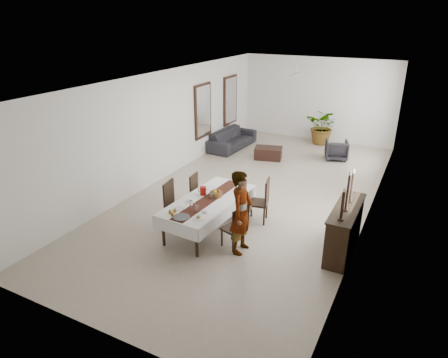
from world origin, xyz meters
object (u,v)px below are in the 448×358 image
(red_pitcher, at_px, (203,191))
(woman, at_px, (241,212))
(sofa, at_px, (232,139))
(dining_table_top, at_px, (209,201))
(sideboard_body, at_px, (344,230))

(red_pitcher, height_order, woman, woman)
(woman, bearing_deg, sofa, 25.83)
(woman, bearing_deg, dining_table_top, 62.33)
(red_pitcher, xyz_separation_m, sideboard_body, (3.23, 0.27, -0.35))
(dining_table_top, relative_size, sideboard_body, 1.42)
(dining_table_top, distance_m, sideboard_body, 3.03)
(dining_table_top, distance_m, sofa, 6.24)
(dining_table_top, relative_size, sofa, 1.03)
(red_pitcher, distance_m, sideboard_body, 3.26)
(red_pitcher, bearing_deg, woman, -27.53)
(dining_table_top, bearing_deg, woman, -22.23)
(sofa, bearing_deg, dining_table_top, -155.36)
(woman, distance_m, sideboard_body, 2.18)
(woman, xyz_separation_m, sideboard_body, (1.92, 0.95, -0.40))
(red_pitcher, distance_m, sofa, 6.01)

